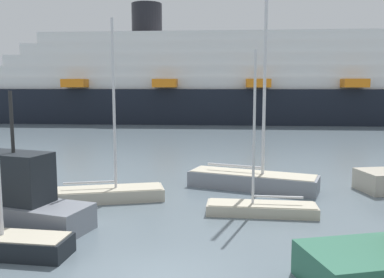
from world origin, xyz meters
TOP-DOWN VIEW (x-y plane):
  - sailboat_0 at (3.62, 6.50)m, footprint 4.79×1.60m
  - sailboat_1 at (-3.61, 8.31)m, footprint 5.68×2.90m
  - sailboat_2 at (3.64, 11.03)m, footprint 7.10×4.02m
  - fishing_boat_0 at (-6.41, 4.49)m, footprint 7.09×3.83m
  - cruise_ship at (7.44, 52.81)m, footprint 91.17×15.90m

SIDE VIEW (x-z plane):
  - sailboat_0 at x=3.62m, z-range -3.17..3.85m
  - sailboat_1 at x=-3.61m, z-range -3.91..4.74m
  - sailboat_2 at x=3.64m, z-range -6.00..7.27m
  - fishing_boat_0 at x=-6.41m, z-range -1.60..3.75m
  - cruise_ship at x=7.44m, z-range -3.16..14.57m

